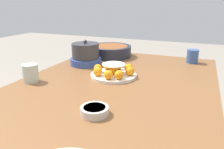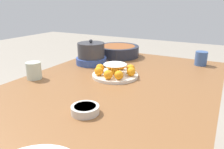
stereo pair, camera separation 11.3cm
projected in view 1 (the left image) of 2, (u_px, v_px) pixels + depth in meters
name	position (u px, v px, depth m)	size (l,w,h in m)	color
dining_table	(110.00, 103.00, 1.11)	(1.58, 1.01, 0.77)	brown
cake_plate	(114.00, 72.00, 1.24)	(0.26, 0.26, 0.08)	silver
serving_bowl	(110.00, 51.00, 1.70)	(0.32, 0.32, 0.08)	#232838
sauce_bowl	(95.00, 110.00, 0.82)	(0.11, 0.11, 0.03)	beige
cup_near	(192.00, 56.00, 1.51)	(0.08, 0.08, 0.09)	#38568E
cup_far	(31.00, 73.00, 1.15)	(0.08, 0.08, 0.09)	beige
warming_pot	(86.00, 55.00, 1.46)	(0.21, 0.21, 0.17)	#334C99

